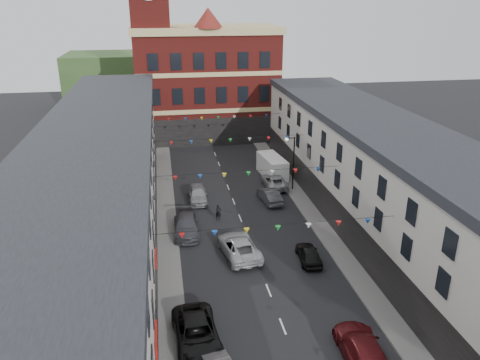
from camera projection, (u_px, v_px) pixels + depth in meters
ground at (257, 262)px, 37.03m from camera, size 160.00×160.00×0.00m
pavement_left at (169, 256)px, 37.76m from camera, size 1.80×64.00×0.15m
pavement_right at (332, 242)px, 39.93m from camera, size 1.80×64.00×0.15m
terrace_left at (98, 205)px, 34.18m from camera, size 8.40×56.00×10.70m
terrace_right at (397, 191)px, 38.06m from camera, size 8.40×56.00×9.70m
civic_building at (206, 81)px, 69.01m from camera, size 20.60×13.30×18.50m
clock_tower at (151, 35)px, 62.67m from camera, size 5.60×5.60×30.00m
distant_hill at (174, 78)px, 91.63m from camera, size 40.00×14.00×10.00m
street_lamp at (292, 156)px, 49.53m from camera, size 1.10×0.36×6.00m
car_left_c at (197, 334)px, 27.83m from camera, size 2.96×5.77×1.56m
car_left_d at (186, 225)px, 41.31m from camera, size 2.50×5.55×1.58m
car_left_e at (198, 194)px, 47.91m from camera, size 1.95×4.59×1.55m
car_right_c at (363, 350)px, 26.48m from camera, size 2.73×5.81×1.64m
car_right_d at (309, 254)px, 36.86m from camera, size 1.82×3.95×1.31m
car_right_e at (270, 196)px, 47.69m from camera, size 1.96×4.34×1.38m
car_right_f at (274, 181)px, 51.61m from camera, size 2.34×4.99×1.38m
moving_car at (239, 246)px, 37.73m from camera, size 3.33×5.99×1.58m
white_van at (272, 167)px, 54.59m from camera, size 2.73×5.62×2.39m
pedestrian at (218, 213)px, 43.72m from camera, size 0.64×0.50×1.57m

